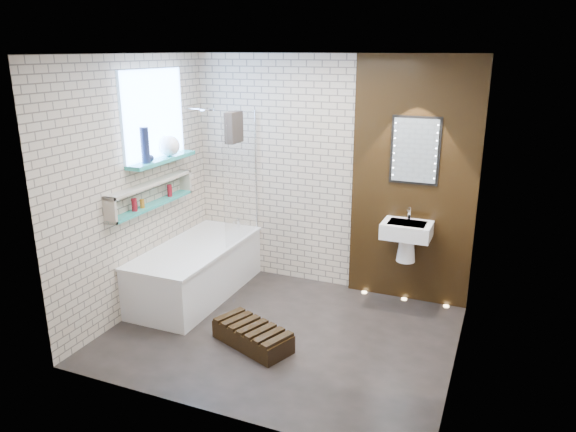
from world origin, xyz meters
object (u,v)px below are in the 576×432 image
at_px(bath_screen, 241,178).
at_px(walnut_step, 253,337).
at_px(led_mirror, 415,151).
at_px(bathtub, 197,270).
at_px(washbasin, 407,235).

xyz_separation_m(bath_screen, walnut_step, (0.70, -1.19, -1.19)).
bearing_deg(led_mirror, bath_screen, -169.34).
height_order(bathtub, washbasin, washbasin).
height_order(bathtub, bath_screen, bath_screen).
xyz_separation_m(bathtub, walnut_step, (1.06, -0.75, -0.21)).
bearing_deg(led_mirror, bathtub, -160.22).
height_order(washbasin, led_mirror, led_mirror).
relative_size(bathtub, bath_screen, 1.24).
distance_m(bathtub, bath_screen, 1.14).
bearing_deg(bath_screen, led_mirror, 10.66).
bearing_deg(bathtub, washbasin, 16.01).
height_order(bathtub, walnut_step, bathtub).
bearing_deg(bath_screen, walnut_step, -59.50).
bearing_deg(led_mirror, walnut_step, -126.14).
xyz_separation_m(washbasin, led_mirror, (0.00, 0.16, 0.86)).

